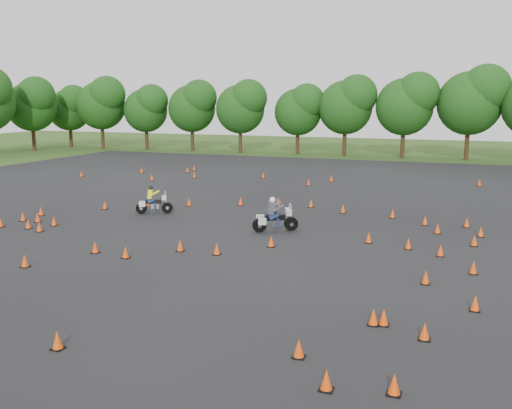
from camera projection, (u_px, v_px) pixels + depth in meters
The scene contains 6 objects.
ground at pixel (222, 250), 23.35m from camera, with size 140.00×140.00×0.00m, color #2D5119.
asphalt_pad at pixel (270, 221), 28.88m from camera, with size 62.00×62.00×0.00m, color black.
treeline at pixel (377, 116), 54.45m from camera, with size 86.67×32.01×9.99m.
traffic_cones at pixel (268, 219), 28.22m from camera, with size 36.30×33.52×0.45m.
rider_grey at pixel (275, 214), 26.46m from camera, with size 2.17×0.67×1.68m, color #484A51, non-canonical shape.
rider_yellow at pixel (154, 200), 30.58m from camera, with size 1.98×0.61×1.52m, color #F3F816, non-canonical shape.
Camera 1 is at (9.22, -20.70, 6.09)m, focal length 40.00 mm.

